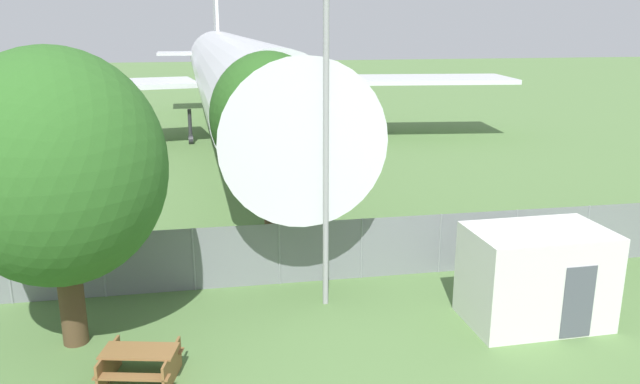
{
  "coord_description": "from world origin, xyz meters",
  "views": [
    {
      "loc": [
        -1.97,
        -7.02,
        7.74
      ],
      "look_at": [
        1.79,
        13.52,
        2.0
      ],
      "focal_mm": 35.0,
      "sensor_mm": 36.0,
      "label": 1
    }
  ],
  "objects_px": {
    "airplane": "(233,74)",
    "tree_near_hangar": "(57,168)",
    "tree_behind_benches": "(269,118)",
    "picnic_bench_near_cabin": "(140,362)",
    "portable_cabin": "(536,276)"
  },
  "relations": [
    {
      "from": "airplane",
      "to": "picnic_bench_near_cabin",
      "type": "distance_m",
      "value": 27.31
    },
    {
      "from": "airplane",
      "to": "portable_cabin",
      "type": "relative_size",
      "value": 13.1
    },
    {
      "from": "portable_cabin",
      "to": "tree_near_hangar",
      "type": "height_order",
      "value": "tree_near_hangar"
    },
    {
      "from": "airplane",
      "to": "tree_near_hangar",
      "type": "bearing_deg",
      "value": -13.81
    },
    {
      "from": "tree_behind_benches",
      "to": "airplane",
      "type": "bearing_deg",
      "value": 90.3
    },
    {
      "from": "tree_near_hangar",
      "to": "airplane",
      "type": "bearing_deg",
      "value": 78.09
    },
    {
      "from": "portable_cabin",
      "to": "tree_near_hangar",
      "type": "bearing_deg",
      "value": 173.98
    },
    {
      "from": "picnic_bench_near_cabin",
      "to": "tree_behind_benches",
      "type": "distance_m",
      "value": 8.27
    },
    {
      "from": "tree_behind_benches",
      "to": "portable_cabin",
      "type": "bearing_deg",
      "value": -37.24
    },
    {
      "from": "airplane",
      "to": "tree_behind_benches",
      "type": "distance_m",
      "value": 20.78
    },
    {
      "from": "portable_cabin",
      "to": "tree_behind_benches",
      "type": "height_order",
      "value": "tree_behind_benches"
    },
    {
      "from": "picnic_bench_near_cabin",
      "to": "portable_cabin",
      "type": "bearing_deg",
      "value": 6.35
    },
    {
      "from": "tree_near_hangar",
      "to": "tree_behind_benches",
      "type": "distance_m",
      "value": 6.63
    },
    {
      "from": "airplane",
      "to": "tree_near_hangar",
      "type": "xyz_separation_m",
      "value": [
        -5.21,
        -24.71,
        -0.07
      ]
    },
    {
      "from": "picnic_bench_near_cabin",
      "to": "tree_behind_benches",
      "type": "height_order",
      "value": "tree_behind_benches"
    }
  ]
}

